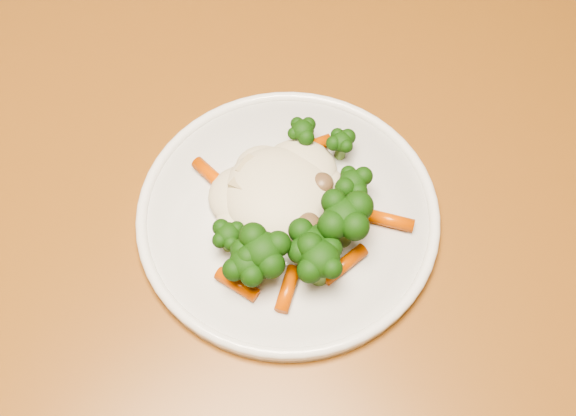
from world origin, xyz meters
name	(u,v)px	position (x,y,z in m)	size (l,w,h in m)	color
dining_table	(278,210)	(-0.23, 0.29, 0.65)	(1.30, 0.94, 0.75)	brown
plate	(288,216)	(-0.26, 0.23, 0.76)	(0.27, 0.27, 0.01)	white
meal	(292,215)	(-0.26, 0.22, 0.78)	(0.18, 0.18, 0.05)	beige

